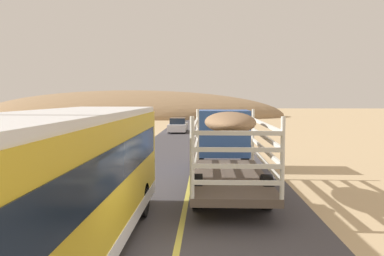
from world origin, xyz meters
The scene contains 4 objects.
livestock_truck centered at (1.49, 9.10, 1.79)m, with size 2.53×9.70×3.02m.
bus centered at (-2.32, 0.42, 1.75)m, with size 2.54×10.00×3.21m.
car_far centered at (-2.25, 31.07, 0.69)m, with size 1.80×4.40×1.46m.
distant_hill centered at (-13.91, 64.33, 0.00)m, with size 58.56×27.61×9.93m, color #957553.
Camera 1 is at (0.68, -7.08, 3.52)m, focal length 35.00 mm.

